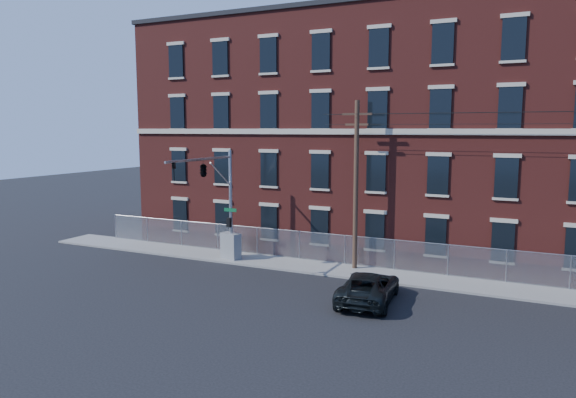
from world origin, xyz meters
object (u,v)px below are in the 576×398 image
(utility_pole_near, at_px, (356,182))
(utility_cabinet, at_px, (231,246))
(traffic_signal_mast, at_px, (210,181))
(pickup_truck, at_px, (368,287))

(utility_pole_near, relative_size, utility_cabinet, 6.01)
(traffic_signal_mast, xyz_separation_m, pickup_truck, (10.49, -2.01, -4.65))
(utility_cabinet, bearing_deg, traffic_signal_mast, -72.69)
(traffic_signal_mast, height_order, utility_cabinet, traffic_signal_mast)
(traffic_signal_mast, xyz_separation_m, utility_cabinet, (-0.02, 2.28, -4.44))
(utility_cabinet, bearing_deg, utility_pole_near, 24.86)
(traffic_signal_mast, bearing_deg, utility_cabinet, 90.51)
(pickup_truck, distance_m, utility_cabinet, 11.35)
(pickup_truck, height_order, utility_cabinet, utility_cabinet)
(utility_pole_near, bearing_deg, pickup_truck, -65.37)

